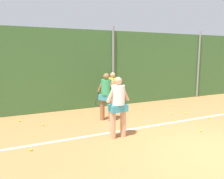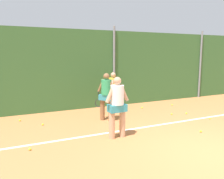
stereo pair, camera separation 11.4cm
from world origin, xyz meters
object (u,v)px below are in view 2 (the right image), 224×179
(tennis_ball_2, at_px, (142,108))
(tennis_ball_13, at_px, (172,105))
(tennis_ball_1, at_px, (30,149))
(tennis_ball_6, at_px, (201,131))
(player_foreground_near, at_px, (117,104))
(tennis_ball_10, at_px, (43,124))
(player_backcourt_far, at_px, (113,90))
(tennis_ball_9, at_px, (186,113))
(tennis_ball_8, at_px, (210,118))
(tennis_ball_11, at_px, (172,114))
(player_midcourt, at_px, (106,94))
(tennis_ball_12, at_px, (20,120))

(tennis_ball_2, height_order, tennis_ball_13, same)
(tennis_ball_1, xyz_separation_m, tennis_ball_6, (4.81, -0.78, 0.00))
(player_foreground_near, distance_m, tennis_ball_10, 2.84)
(tennis_ball_10, distance_m, tennis_ball_13, 5.86)
(tennis_ball_10, xyz_separation_m, tennis_ball_13, (5.84, 0.57, 0.00))
(player_backcourt_far, height_order, tennis_ball_9, player_backcourt_far)
(tennis_ball_8, relative_size, tennis_ball_10, 1.00)
(tennis_ball_10, bearing_deg, tennis_ball_13, 5.60)
(player_foreground_near, xyz_separation_m, tennis_ball_9, (3.60, 1.16, -0.94))
(tennis_ball_2, xyz_separation_m, tennis_ball_9, (1.07, -1.55, 0.00))
(tennis_ball_6, xyz_separation_m, tennis_ball_10, (-4.23, 2.71, 0.00))
(player_backcourt_far, relative_size, tennis_ball_6, 24.55)
(player_foreground_near, bearing_deg, tennis_ball_1, -5.23)
(tennis_ball_11, relative_size, tennis_ball_13, 1.00)
(player_foreground_near, xyz_separation_m, tennis_ball_13, (4.09, 2.61, -0.94))
(tennis_ball_10, bearing_deg, tennis_ball_6, -32.65)
(tennis_ball_13, bearing_deg, tennis_ball_8, -95.44)
(player_midcourt, height_order, tennis_ball_11, player_midcourt)
(tennis_ball_9, bearing_deg, tennis_ball_10, 170.68)
(player_foreground_near, distance_m, tennis_ball_2, 3.82)
(player_midcourt, height_order, tennis_ball_10, player_midcourt)
(tennis_ball_9, bearing_deg, tennis_ball_13, 71.54)
(player_foreground_near, bearing_deg, tennis_ball_2, -135.80)
(tennis_ball_9, bearing_deg, player_midcourt, 170.64)
(player_foreground_near, distance_m, player_backcourt_far, 2.82)
(tennis_ball_8, xyz_separation_m, tennis_ball_10, (-5.61, 1.79, 0.00))
(player_backcourt_far, distance_m, tennis_ball_11, 2.46)
(player_midcourt, height_order, tennis_ball_1, player_midcourt)
(player_midcourt, distance_m, tennis_ball_10, 2.36)
(tennis_ball_1, relative_size, tennis_ball_8, 1.00)
(player_midcourt, relative_size, tennis_ball_9, 25.50)
(player_midcourt, xyz_separation_m, player_backcourt_far, (0.69, 0.91, -0.03))
(tennis_ball_1, height_order, tennis_ball_10, same)
(tennis_ball_6, bearing_deg, tennis_ball_8, 33.66)
(player_midcourt, height_order, tennis_ball_6, player_midcourt)
(tennis_ball_10, bearing_deg, tennis_ball_8, -17.71)
(tennis_ball_2, height_order, tennis_ball_10, same)
(tennis_ball_10, xyz_separation_m, tennis_ball_12, (-0.66, 0.83, 0.00))
(player_backcourt_far, bearing_deg, tennis_ball_6, 59.32)
(tennis_ball_8, relative_size, tennis_ball_12, 1.00)
(tennis_ball_8, height_order, tennis_ball_10, same)
(tennis_ball_6, relative_size, tennis_ball_9, 1.00)
(tennis_ball_2, distance_m, tennis_ball_6, 3.38)
(player_midcourt, relative_size, player_backcourt_far, 1.04)
(player_backcourt_far, relative_size, tennis_ball_10, 24.55)
(player_foreground_near, relative_size, tennis_ball_12, 26.11)
(tennis_ball_12, bearing_deg, tennis_ball_10, -51.41)
(player_foreground_near, relative_size, tennis_ball_13, 26.11)
(player_backcourt_far, xyz_separation_m, tennis_ball_8, (2.77, -2.35, -0.88))
(player_foreground_near, distance_m, tennis_ball_9, 3.90)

